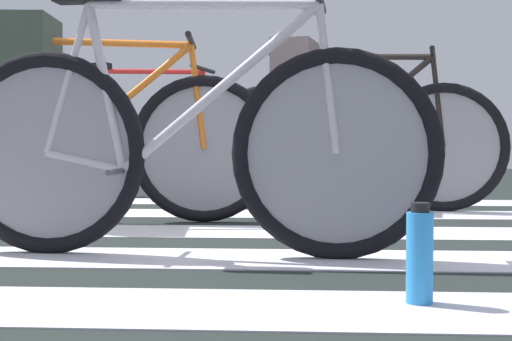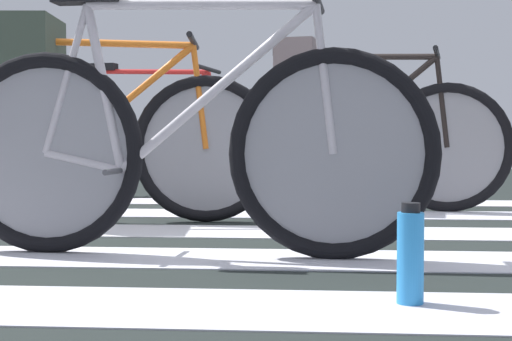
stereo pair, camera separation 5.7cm
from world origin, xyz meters
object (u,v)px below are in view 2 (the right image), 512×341
cyclist_3_of_4 (301,101)px  bicycle_1_of_4 (184,146)px  bicycle_2_of_4 (100,143)px  water_bottle (410,256)px  bicycle_3_of_4 (354,142)px  bicycle_4_of_4 (146,141)px  cyclist_2_of_4 (35,90)px

cyclist_3_of_4 → bicycle_1_of_4: bearing=-91.0°
bicycle_2_of_4 → cyclist_3_of_4: cyclist_3_of_4 is taller
bicycle_1_of_4 → water_bottle: size_ratio=6.85×
bicycle_1_of_4 → bicycle_3_of_4: size_ratio=1.01×
bicycle_1_of_4 → bicycle_3_of_4: same height
cyclist_3_of_4 → bicycle_4_of_4: (-1.09, 0.83, -0.24)m
bicycle_1_of_4 → bicycle_3_of_4: 1.90m
cyclist_2_of_4 → water_bottle: 2.41m
water_bottle → bicycle_2_of_4: bearing=126.1°
cyclist_3_of_4 → water_bottle: cyclist_3_of_4 is taller
water_bottle → bicycle_4_of_4: bearing=112.7°
bicycle_1_of_4 → bicycle_2_of_4: bearing=123.8°
bicycle_1_of_4 → water_bottle: 1.04m
bicycle_3_of_4 → cyclist_2_of_4: bearing=-143.6°
water_bottle → cyclist_3_of_4: bearing=97.3°
bicycle_2_of_4 → bicycle_3_of_4: same height
cyclist_3_of_4 → water_bottle: (0.33, -2.56, -0.51)m
bicycle_3_of_4 → water_bottle: (0.02, -2.50, -0.26)m
bicycle_4_of_4 → water_bottle: (1.42, -3.39, -0.26)m
bicycle_2_of_4 → cyclist_2_of_4: size_ratio=1.75×
bicycle_4_of_4 → water_bottle: 3.68m
cyclist_3_of_4 → bicycle_4_of_4: size_ratio=0.56×
cyclist_2_of_4 → water_bottle: (1.59, -1.73, -0.52)m
bicycle_1_of_4 → bicycle_2_of_4: same height
bicycle_2_of_4 → bicycle_3_of_4: 1.46m
water_bottle → cyclist_2_of_4: bearing=132.6°
bicycle_1_of_4 → bicycle_4_of_4: same height
bicycle_2_of_4 → bicycle_3_of_4: (1.26, 0.74, 0.00)m
bicycle_2_of_4 → cyclist_2_of_4: (-0.31, -0.03, 0.26)m
cyclist_3_of_4 → water_bottle: size_ratio=3.82×
bicycle_2_of_4 → bicycle_3_of_4: size_ratio=1.01×
bicycle_1_of_4 → cyclist_3_of_4: bearing=82.7°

